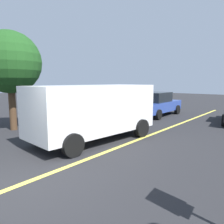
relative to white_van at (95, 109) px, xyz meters
The scene contains 5 objects.
ground_plane 4.51m from the white_van, 162.06° to the right, with size 80.00×80.00×0.00m, color #262628.
lane_marking_centre 2.15m from the white_van, 129.94° to the right, with size 28.00×0.16×0.01m, color #E0D14C.
white_van is the anchor object (origin of this frame).
car_blue_mid_road 7.45m from the white_van, ahead, with size 4.47×2.13×1.62m.
tree_left_verge 4.96m from the white_van, 103.99° to the left, with size 2.93×2.93×4.71m.
Camera 1 is at (-2.17, -4.64, 2.37)m, focal length 35.29 mm.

